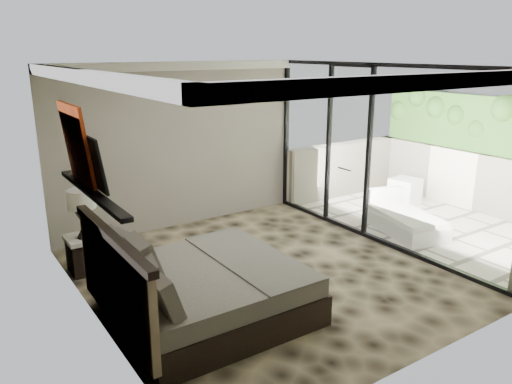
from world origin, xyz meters
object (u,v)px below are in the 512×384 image
bed (199,290)px  lounger (403,220)px  nightstand (86,255)px  ottoman (405,191)px  table_lamp (82,207)px

bed → lounger: (4.23, 0.63, -0.16)m
lounger → nightstand: bearing=179.7°
ottoman → lounger: bearing=-140.7°
nightstand → ottoman: bearing=-1.7°
nightstand → bed: bearing=-68.6°
bed → lounger: 4.28m
bed → table_lamp: 2.15m
ottoman → lounger: lounger is taller
bed → ottoman: bearing=16.9°
bed → ottoman: bed is taller
table_lamp → lounger: (4.96, -1.31, -0.77)m
table_lamp → ottoman: size_ratio=1.32×
nightstand → ottoman: 6.24m
table_lamp → ottoman: (6.23, -0.27, -0.69)m
bed → nightstand: bed is taller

